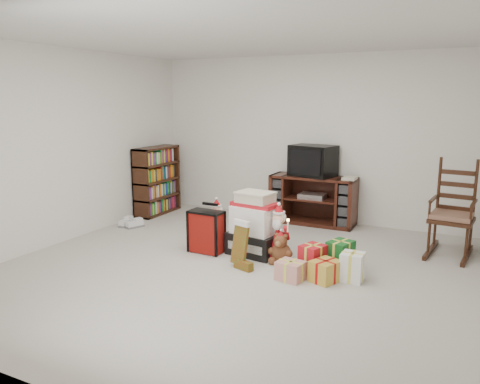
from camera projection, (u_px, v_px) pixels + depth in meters
name	position (u px, v px, depth m)	size (l,w,h in m)	color
room	(235.00, 157.00, 4.93)	(5.01, 5.01, 2.51)	beige
tv_stand	(313.00, 200.00, 7.01)	(1.26, 0.45, 0.72)	#411A12
bookshelf	(157.00, 182.00, 7.61)	(0.30, 0.89, 1.09)	#371D0F
rocking_chair	(451.00, 221.00, 5.62)	(0.56, 0.84, 1.20)	#371D0F
gift_pile	(255.00, 228.00, 5.62)	(0.65, 0.52, 0.75)	black
red_suitcase	(206.00, 232.00, 5.69)	(0.41, 0.23, 0.61)	maroon
stocking	(240.00, 244.00, 5.20)	(0.25, 0.11, 0.54)	#0D7B21
teddy_bear	(281.00, 250.00, 5.34)	(0.23, 0.21, 0.35)	brown
santa_figurine	(278.00, 238.00, 5.43)	(0.33, 0.31, 0.67)	#AB1218
mrs_claus_figurine	(217.00, 227.00, 5.99)	(0.30, 0.28, 0.61)	#AB1218
sneaker_pair	(131.00, 224.00, 6.88)	(0.34, 0.29, 0.09)	white
gift_cluster	(326.00, 265.00, 4.92)	(0.75, 0.85, 0.26)	red
crt_television	(313.00, 161.00, 6.91)	(0.71, 0.58, 0.46)	black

